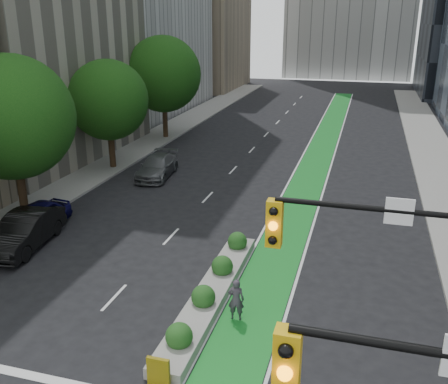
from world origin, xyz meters
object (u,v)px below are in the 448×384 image
Objects in this scene: median_planter at (212,290)px; parked_car_left_near at (34,217)px; parked_car_left_far at (157,166)px; cyclist at (236,299)px; parked_car_left_mid at (25,231)px.

parked_car_left_near is (-10.70, 3.76, 0.35)m from median_planter.
median_planter is 16.31m from parked_car_left_far.
cyclist is (1.28, -1.13, 0.44)m from median_planter.
cyclist is 11.57m from parked_car_left_mid.
parked_car_left_far is at bearing -62.85° from cyclist.
parked_car_left_near is (-11.98, 4.90, -0.09)m from cyclist.
parked_car_left_mid reaches higher than parked_car_left_far.
parked_car_left_near is at bearing -109.26° from parked_car_left_far.
parked_car_left_mid is at bearing -20.50° from cyclist.
cyclist is at bearing -22.50° from parked_car_left_mid.
cyclist is at bearing -63.85° from parked_car_left_far.
parked_car_left_far is at bearing 120.67° from median_planter.
median_planter is 11.35m from parked_car_left_near.
median_planter is 1.76m from cyclist.
parked_car_left_far is (2.38, 10.26, 0.00)m from parked_car_left_near.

